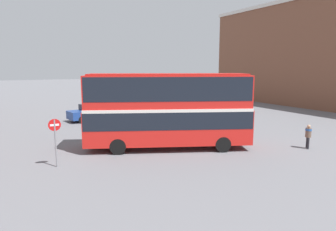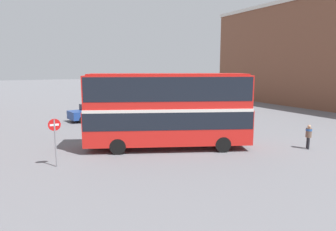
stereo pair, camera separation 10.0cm
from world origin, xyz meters
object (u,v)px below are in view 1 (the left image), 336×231
at_px(parked_car_kerb_near, 92,112).
at_px(no_entry_sign, 55,135).
at_px(pedestrian_foreground, 308,134).
at_px(double_decker_bus, 168,107).

height_order(parked_car_kerb_near, no_entry_sign, no_entry_sign).
bearing_deg(no_entry_sign, pedestrian_foreground, -14.85).
relative_size(double_decker_bus, no_entry_sign, 4.07).
distance_m(double_decker_bus, parked_car_kerb_near, 13.19).
distance_m(double_decker_bus, no_entry_sign, 7.12).
xyz_separation_m(pedestrian_foreground, no_entry_sign, (-15.14, 4.02, 0.79)).
height_order(double_decker_bus, no_entry_sign, double_decker_bus).
bearing_deg(pedestrian_foreground, double_decker_bus, 10.26).
bearing_deg(pedestrian_foreground, no_entry_sign, 23.92).
bearing_deg(double_decker_bus, parked_car_kerb_near, 121.44).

